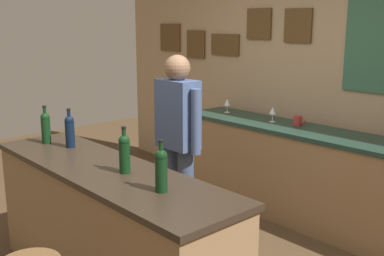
{
  "coord_description": "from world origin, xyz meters",
  "views": [
    {
      "loc": [
        2.59,
        -1.95,
        1.86
      ],
      "look_at": [
        -0.07,
        0.45,
        1.05
      ],
      "focal_mm": 43.34,
      "sensor_mm": 36.0,
      "label": 1
    }
  ],
  "objects_px": {
    "wine_bottle_c": "(124,152)",
    "wine_bottle_b": "(70,130)",
    "wine_glass_a": "(227,103)",
    "wine_glass_b": "(273,111)",
    "wine_bottle_a": "(46,127)",
    "coffee_mug": "(298,121)",
    "wine_bottle_d": "(161,169)",
    "bartender": "(178,138)"
  },
  "relations": [
    {
      "from": "wine_bottle_c",
      "to": "wine_bottle_b",
      "type": "bearing_deg",
      "value": 177.09
    },
    {
      "from": "wine_bottle_b",
      "to": "wine_glass_a",
      "type": "distance_m",
      "value": 2.04
    },
    {
      "from": "wine_glass_b",
      "to": "wine_glass_a",
      "type": "bearing_deg",
      "value": 177.92
    },
    {
      "from": "wine_bottle_a",
      "to": "coffee_mug",
      "type": "xyz_separation_m",
      "value": [
        0.91,
        2.13,
        -0.11
      ]
    },
    {
      "from": "wine_glass_a",
      "to": "coffee_mug",
      "type": "xyz_separation_m",
      "value": [
        0.92,
        0.02,
        -0.06
      ]
    },
    {
      "from": "wine_bottle_b",
      "to": "wine_bottle_d",
      "type": "height_order",
      "value": "same"
    },
    {
      "from": "wine_bottle_b",
      "to": "wine_glass_b",
      "type": "bearing_deg",
      "value": 78.85
    },
    {
      "from": "bartender",
      "to": "wine_glass_a",
      "type": "relative_size",
      "value": 10.45
    },
    {
      "from": "wine_bottle_c",
      "to": "wine_bottle_d",
      "type": "distance_m",
      "value": 0.43
    },
    {
      "from": "wine_glass_a",
      "to": "wine_glass_b",
      "type": "height_order",
      "value": "same"
    },
    {
      "from": "wine_bottle_d",
      "to": "wine_glass_a",
      "type": "relative_size",
      "value": 1.97
    },
    {
      "from": "wine_bottle_b",
      "to": "wine_bottle_c",
      "type": "height_order",
      "value": "same"
    },
    {
      "from": "wine_glass_a",
      "to": "wine_glass_b",
      "type": "xyz_separation_m",
      "value": [
        0.65,
        -0.02,
        0.0
      ]
    },
    {
      "from": "wine_bottle_b",
      "to": "wine_glass_b",
      "type": "xyz_separation_m",
      "value": [
        0.39,
        2.0,
        -0.05
      ]
    },
    {
      "from": "wine_bottle_d",
      "to": "coffee_mug",
      "type": "bearing_deg",
      "value": 105.11
    },
    {
      "from": "bartender",
      "to": "wine_bottle_c",
      "type": "relative_size",
      "value": 5.29
    },
    {
      "from": "wine_glass_a",
      "to": "coffee_mug",
      "type": "height_order",
      "value": "wine_glass_a"
    },
    {
      "from": "wine_glass_a",
      "to": "wine_bottle_c",
      "type": "bearing_deg",
      "value": -62.68
    },
    {
      "from": "wine_bottle_b",
      "to": "wine_bottle_d",
      "type": "bearing_deg",
      "value": -3.66
    },
    {
      "from": "bartender",
      "to": "coffee_mug",
      "type": "distance_m",
      "value": 1.31
    },
    {
      "from": "wine_bottle_d",
      "to": "wine_glass_a",
      "type": "distance_m",
      "value": 2.58
    },
    {
      "from": "wine_glass_a",
      "to": "wine_bottle_a",
      "type": "bearing_deg",
      "value": -89.77
    },
    {
      "from": "wine_bottle_c",
      "to": "coffee_mug",
      "type": "bearing_deg",
      "value": 94.04
    },
    {
      "from": "wine_bottle_d",
      "to": "wine_glass_b",
      "type": "height_order",
      "value": "wine_bottle_d"
    },
    {
      "from": "wine_bottle_c",
      "to": "wine_glass_a",
      "type": "bearing_deg",
      "value": 117.32
    },
    {
      "from": "bartender",
      "to": "wine_glass_b",
      "type": "xyz_separation_m",
      "value": [
        0.0,
        1.24,
        0.07
      ]
    },
    {
      "from": "wine_bottle_c",
      "to": "coffee_mug",
      "type": "relative_size",
      "value": 2.45
    },
    {
      "from": "bartender",
      "to": "wine_bottle_c",
      "type": "xyz_separation_m",
      "value": [
        0.42,
        -0.8,
        0.12
      ]
    },
    {
      "from": "wine_glass_a",
      "to": "bartender",
      "type": "bearing_deg",
      "value": -62.85
    },
    {
      "from": "wine_bottle_d",
      "to": "bartender",
      "type": "bearing_deg",
      "value": 135.2
    },
    {
      "from": "wine_bottle_a",
      "to": "wine_bottle_b",
      "type": "bearing_deg",
      "value": 18.46
    },
    {
      "from": "wine_bottle_d",
      "to": "wine_glass_b",
      "type": "bearing_deg",
      "value": 112.12
    },
    {
      "from": "wine_bottle_a",
      "to": "coffee_mug",
      "type": "height_order",
      "value": "wine_bottle_a"
    },
    {
      "from": "wine_bottle_b",
      "to": "wine_bottle_c",
      "type": "bearing_deg",
      "value": -2.91
    },
    {
      "from": "wine_glass_a",
      "to": "wine_bottle_b",
      "type": "bearing_deg",
      "value": -82.84
    },
    {
      "from": "wine_glass_b",
      "to": "wine_bottle_a",
      "type": "bearing_deg",
      "value": -107.09
    },
    {
      "from": "bartender",
      "to": "coffee_mug",
      "type": "bearing_deg",
      "value": 78.09
    },
    {
      "from": "wine_bottle_c",
      "to": "wine_glass_b",
      "type": "relative_size",
      "value": 1.97
    },
    {
      "from": "bartender",
      "to": "coffee_mug",
      "type": "height_order",
      "value": "bartender"
    },
    {
      "from": "wine_bottle_b",
      "to": "coffee_mug",
      "type": "distance_m",
      "value": 2.15
    },
    {
      "from": "wine_bottle_d",
      "to": "wine_bottle_b",
      "type": "bearing_deg",
      "value": 176.34
    },
    {
      "from": "bartender",
      "to": "wine_bottle_b",
      "type": "bearing_deg",
      "value": -117.37
    }
  ]
}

